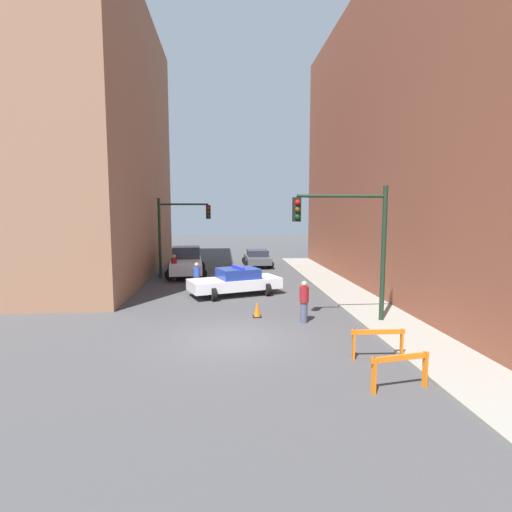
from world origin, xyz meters
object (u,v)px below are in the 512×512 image
barrier_front (400,366)px  barrier_mid (378,339)px  parked_car_near (257,258)px  pedestrian_sidewalk (304,301)px  police_car (236,281)px  pedestrian_crossing (197,278)px  pedestrian_corner (174,267)px  traffic_light_near (354,233)px  white_truck (186,262)px  traffic_cone (257,309)px  traffic_light_far (176,226)px

barrier_front → barrier_mid: bearing=82.9°
parked_car_near → pedestrian_sidewalk: 16.23m
police_car → pedestrian_sidewalk: pedestrian_sidewalk is taller
pedestrian_crossing → pedestrian_corner: 4.38m
traffic_light_near → barrier_front: (-0.72, -5.80, -2.91)m
white_truck → pedestrian_crossing: bearing=-84.3°
parked_car_near → traffic_cone: bearing=-96.3°
pedestrian_crossing → barrier_mid: pedestrian_crossing is taller
police_car → parked_car_near: 11.01m
barrier_front → traffic_cone: (-2.89, 7.06, -0.30)m
traffic_light_far → traffic_cone: bearing=-67.1°
pedestrian_crossing → traffic_light_near: bearing=-68.6°
white_truck → pedestrian_sidewalk: size_ratio=3.34×
white_truck → traffic_cone: bearing=-75.2°
police_car → pedestrian_sidewalk: 5.96m
pedestrian_crossing → barrier_front: bearing=-89.1°
traffic_light_near → barrier_mid: 4.76m
traffic_light_far → barrier_front: 19.22m
white_truck → pedestrian_crossing: 6.23m
white_truck → pedestrian_corner: size_ratio=3.34×
white_truck → parked_car_near: (5.20, 4.14, -0.23)m
barrier_front → pedestrian_sidewalk: bearing=100.5°
pedestrian_corner → pedestrian_sidewalk: 11.77m
parked_car_near → traffic_cone: (-1.32, -15.25, -0.36)m
white_truck → traffic_cone: white_truck is taller
white_truck → pedestrian_crossing: (1.10, -6.13, -0.04)m
traffic_light_near → parked_car_near: size_ratio=1.20×
traffic_light_far → pedestrian_sidewalk: (6.19, -11.47, -2.54)m
pedestrian_crossing → traffic_cone: size_ratio=2.53×
pedestrian_corner → traffic_cone: (4.45, -9.02, -0.54)m
pedestrian_corner → traffic_cone: pedestrian_corner is taller
traffic_light_near → parked_car_near: 16.91m
parked_car_near → traffic_light_near: bearing=-83.5°
traffic_light_far → pedestrian_corner: 2.93m
pedestrian_crossing → barrier_mid: (5.92, -9.97, -0.24)m
pedestrian_corner → traffic_light_near: bearing=-153.1°
traffic_light_far → barrier_mid: traffic_light_far is taller
traffic_light_near → traffic_light_far: traffic_light_near is taller
parked_car_near → pedestrian_crossing: bearing=-113.1°
traffic_light_far → barrier_front: bearing=-67.4°
traffic_light_near → pedestrian_crossing: bearing=135.7°
police_car → white_truck: bearing=5.6°
traffic_light_far → parked_car_near: traffic_light_far is taller
traffic_light_far → traffic_cone: traffic_light_far is taller
traffic_light_near → traffic_cone: traffic_light_near is taller
traffic_light_near → barrier_mid: (-0.46, -3.74, -2.91)m
police_car → traffic_cone: 4.52m
traffic_light_far → white_truck: traffic_light_far is taller
traffic_light_far → traffic_cone: size_ratio=7.93×
white_truck → parked_car_near: white_truck is taller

